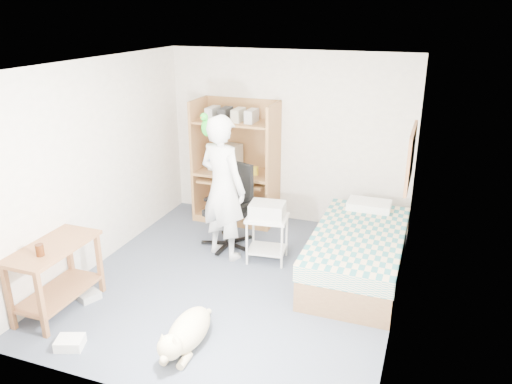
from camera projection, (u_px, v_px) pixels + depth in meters
The scene contains 21 objects.
floor at pixel (237, 280), 5.91m from camera, with size 4.00×4.00×0.00m, color #454C5E.
wall_back at pixel (288, 138), 7.24m from camera, with size 3.60×0.02×2.50m, color beige.
wall_right at pixel (405, 201), 4.90m from camera, with size 0.02×4.00×2.50m, color beige.
wall_left at pixel (99, 164), 6.05m from camera, with size 0.02×4.00×2.50m, color beige.
ceiling at pixel (234, 64), 5.04m from camera, with size 3.60×4.00×0.02m, color white.
computer_hutch at pixel (237, 167), 7.38m from camera, with size 1.20×0.63×1.80m.
bed at pixel (358, 253), 5.93m from camera, with size 1.02×2.02×0.66m.
side_desk at pixel (55, 268), 5.18m from camera, with size 0.50×1.00×0.75m.
corkboard at pixel (411, 157), 5.63m from camera, with size 0.04×0.94×0.66m.
office_chair at pixel (231, 217), 6.67m from camera, with size 0.64×0.64×1.11m.
person at pixel (223, 188), 6.21m from camera, with size 0.68×0.44×1.85m, color silver.
parrot at pixel (206, 126), 6.02m from camera, with size 0.14×0.23×0.37m.
dog at pixel (186, 332), 4.69m from camera, with size 0.34×1.01×0.38m.
printer_cart at pixel (267, 231), 6.25m from camera, with size 0.54×0.46×0.60m.
printer at pixel (267, 210), 6.15m from camera, with size 0.42×0.32×0.18m, color #BABAB5.
crt_monitor at pixel (225, 157), 7.40m from camera, with size 0.44×0.46×0.36m.
keyboard at pixel (234, 180), 7.29m from camera, with size 0.45×0.16×0.03m, color beige.
pencil_cup at pixel (256, 171), 7.20m from camera, with size 0.08×0.08×0.12m, color gold.
drink_glass at pixel (40, 250), 4.87m from camera, with size 0.08×0.08×0.12m, color #431D0A.
floor_box_a at pixel (70, 343), 4.72m from camera, with size 0.25×0.20×0.10m, color white.
floor_box_b at pixel (89, 296), 5.51m from camera, with size 0.18×0.22×0.08m, color #ACACA7.
Camera 1 is at (1.98, -4.79, 3.03)m, focal length 35.00 mm.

